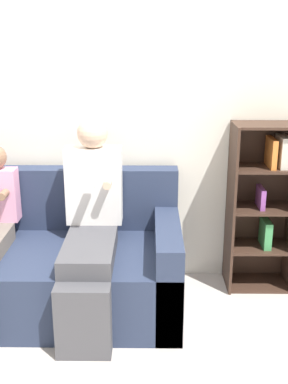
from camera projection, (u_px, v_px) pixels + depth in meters
ground_plane at (41, 354)px, 2.72m from camera, size 14.00×14.00×0.00m
back_wall at (62, 104)px, 3.32m from camera, size 10.00×0.06×2.55m
couch at (20, 266)px, 3.16m from camera, size 2.09×0.90×0.86m
adult_seated at (91, 223)px, 2.97m from camera, size 0.36×0.86×1.23m
bookshelf at (263, 201)px, 3.34m from camera, size 0.45×0.32×1.17m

